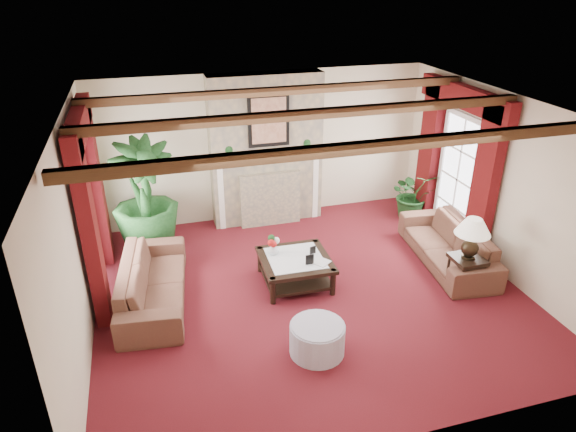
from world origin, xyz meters
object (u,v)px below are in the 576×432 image
object	(u,v)px
sofa_right	(449,239)
side_table	(465,273)
potted_palm	(148,220)
coffee_table	(295,270)
ottoman	(317,339)
sofa_left	(152,275)

from	to	relation	value
sofa_right	side_table	bearing A→B (deg)	-6.28
potted_palm	coffee_table	bearing A→B (deg)	-39.74
potted_palm	ottoman	bearing A→B (deg)	-60.51
potted_palm	side_table	size ratio (longest dim) A/B	3.96
sofa_right	potted_palm	size ratio (longest dim) A/B	1.05
sofa_left	potted_palm	size ratio (longest dim) A/B	1.07
sofa_left	ottoman	world-z (taller)	sofa_left
sofa_left	coffee_table	xyz separation A→B (m)	(2.05, -0.10, -0.21)
sofa_left	sofa_right	distance (m)	4.57
sofa_right	coffee_table	world-z (taller)	sofa_right
sofa_right	side_table	world-z (taller)	sofa_right
sofa_right	sofa_left	bearing A→B (deg)	-86.20
coffee_table	ottoman	bearing A→B (deg)	-95.29
sofa_right	potted_palm	distance (m)	4.89
sofa_left	potted_palm	xyz separation A→B (m)	(0.01, 1.59, 0.10)
sofa_left	side_table	distance (m)	4.50
sofa_right	potted_palm	xyz separation A→B (m)	(-4.55, 1.78, 0.11)
sofa_left	coffee_table	bearing A→B (deg)	-86.46
side_table	coffee_table	bearing A→B (deg)	160.40
coffee_table	ottoman	size ratio (longest dim) A/B	1.50
coffee_table	sofa_left	bearing A→B (deg)	178.80
side_table	ottoman	size ratio (longest dim) A/B	0.77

